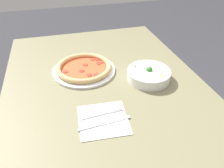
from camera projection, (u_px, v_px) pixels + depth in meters
name	position (u px, v px, depth m)	size (l,w,h in m)	color
dining_table	(105.00, 98.00, 1.12)	(1.30, 0.95, 0.76)	#706B4C
pizza	(84.00, 68.00, 1.13)	(0.32, 0.32, 0.04)	white
bowl	(149.00, 74.00, 1.07)	(0.21, 0.21, 0.07)	white
napkin	(103.00, 120.00, 0.85)	(0.20, 0.20, 0.00)	white
fork	(101.00, 114.00, 0.87)	(0.03, 0.17, 0.00)	silver
knife	(102.00, 124.00, 0.83)	(0.03, 0.21, 0.01)	silver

